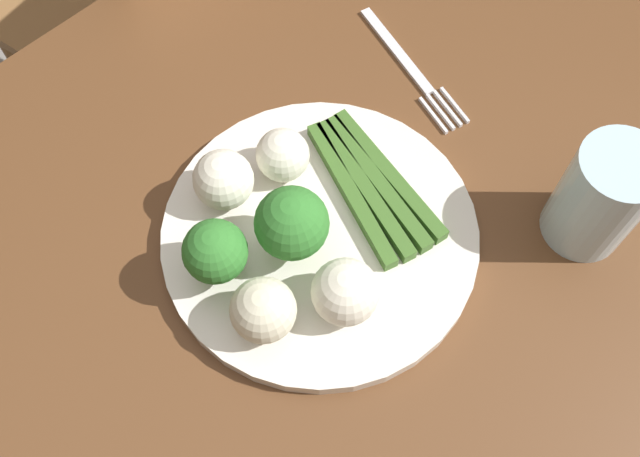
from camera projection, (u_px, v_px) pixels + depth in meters
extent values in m
cube|color=brown|center=(343.00, 319.00, 0.58)|extent=(1.33, 0.83, 0.04)
cylinder|color=brown|center=(434.00, 22.00, 1.22)|extent=(0.07, 0.07, 0.70)
cylinder|color=olive|center=(51.00, 113.00, 1.28)|extent=(0.04, 0.04, 0.45)
cylinder|color=olive|center=(309.00, 73.00, 1.32)|extent=(0.04, 0.04, 0.45)
cylinder|color=olive|center=(197.00, 204.00, 1.20)|extent=(0.04, 0.04, 0.45)
cylinder|color=silver|center=(320.00, 235.00, 0.59)|extent=(0.26, 0.26, 0.01)
cube|color=#3D6626|center=(351.00, 193.00, 0.59)|extent=(0.06, 0.14, 0.01)
cube|color=#3D6626|center=(364.00, 188.00, 0.59)|extent=(0.05, 0.15, 0.01)
cube|color=#3D6626|center=(377.00, 182.00, 0.60)|extent=(0.05, 0.15, 0.01)
cube|color=#3D6626|center=(388.00, 174.00, 0.60)|extent=(0.04, 0.15, 0.01)
cylinder|color=#609E3D|center=(220.00, 266.00, 0.56)|extent=(0.02, 0.02, 0.02)
sphere|color=#337A2D|center=(215.00, 251.00, 0.53)|extent=(0.05, 0.05, 0.05)
cylinder|color=#609E3D|center=(293.00, 242.00, 0.57)|extent=(0.02, 0.02, 0.02)
sphere|color=#337A2D|center=(292.00, 223.00, 0.54)|extent=(0.06, 0.06, 0.06)
sphere|color=white|center=(340.00, 294.00, 0.53)|extent=(0.05, 0.05, 0.05)
sphere|color=white|center=(221.00, 181.00, 0.57)|extent=(0.05, 0.05, 0.05)
sphere|color=white|center=(283.00, 155.00, 0.59)|extent=(0.05, 0.05, 0.05)
sphere|color=beige|center=(263.00, 310.00, 0.52)|extent=(0.05, 0.05, 0.05)
cube|color=silver|center=(397.00, 50.00, 0.69)|extent=(0.04, 0.12, 0.00)
cube|color=silver|center=(433.00, 115.00, 0.65)|extent=(0.01, 0.04, 0.00)
cube|color=silver|center=(440.00, 112.00, 0.65)|extent=(0.01, 0.04, 0.00)
cube|color=silver|center=(447.00, 109.00, 0.65)|extent=(0.01, 0.04, 0.00)
cube|color=silver|center=(455.00, 105.00, 0.66)|extent=(0.01, 0.04, 0.00)
cylinder|color=silver|center=(601.00, 198.00, 0.55)|extent=(0.07, 0.07, 0.10)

